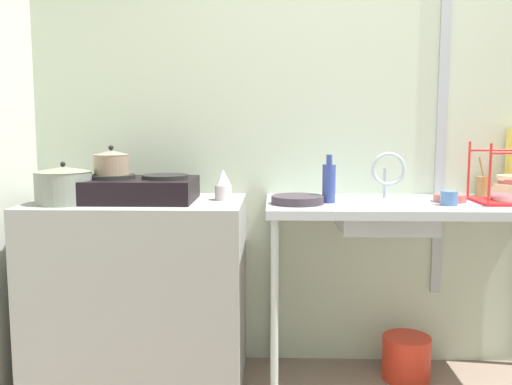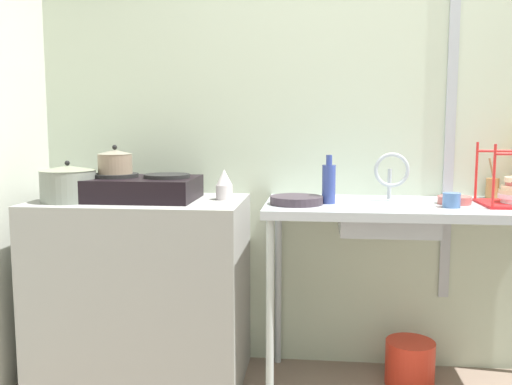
{
  "view_description": "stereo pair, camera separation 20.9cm",
  "coord_description": "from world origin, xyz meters",
  "px_view_note": "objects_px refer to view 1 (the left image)",
  "views": [
    {
      "loc": [
        -0.58,
        -1.44,
        1.28
      ],
      "look_at": [
        -0.66,
        1.2,
        0.96
      ],
      "focal_mm": 39.09,
      "sensor_mm": 36.0,
      "label": 1
    },
    {
      "loc": [
        -0.37,
        -1.43,
        1.28
      ],
      "look_at": [
        -0.66,
        1.2,
        0.96
      ],
      "focal_mm": 39.09,
      "sensor_mm": 36.0,
      "label": 2
    }
  ],
  "objects_px": {
    "frying_pan": "(298,200)",
    "bucket_on_floor": "(406,358)",
    "stove": "(139,189)",
    "faucet": "(388,171)",
    "percolator": "(223,185)",
    "bottle_by_sink": "(329,182)",
    "small_bowl_on_drainboard": "(450,198)",
    "utensil_jar": "(482,186)",
    "pot_on_left_burner": "(111,162)",
    "pot_beside_stove": "(64,185)",
    "cup_by_rack": "(449,198)",
    "sink_basin": "(385,217)"
  },
  "relations": [
    {
      "from": "percolator",
      "to": "bottle_by_sink",
      "type": "relative_size",
      "value": 0.66
    },
    {
      "from": "small_bowl_on_drainboard",
      "to": "faucet",
      "type": "bearing_deg",
      "value": 164.2
    },
    {
      "from": "faucet",
      "to": "cup_by_rack",
      "type": "relative_size",
      "value": 3.02
    },
    {
      "from": "small_bowl_on_drainboard",
      "to": "frying_pan",
      "type": "bearing_deg",
      "value": -173.07
    },
    {
      "from": "percolator",
      "to": "cup_by_rack",
      "type": "bearing_deg",
      "value": -7.87
    },
    {
      "from": "sink_basin",
      "to": "utensil_jar",
      "type": "xyz_separation_m",
      "value": [
        0.55,
        0.28,
        0.12
      ]
    },
    {
      "from": "frying_pan",
      "to": "small_bowl_on_drainboard",
      "type": "distance_m",
      "value": 0.73
    },
    {
      "from": "sink_basin",
      "to": "cup_by_rack",
      "type": "xyz_separation_m",
      "value": [
        0.27,
        -0.06,
        0.1
      ]
    },
    {
      "from": "faucet",
      "to": "frying_pan",
      "type": "distance_m",
      "value": 0.5
    },
    {
      "from": "frying_pan",
      "to": "bucket_on_floor",
      "type": "relative_size",
      "value": 1.02
    },
    {
      "from": "frying_pan",
      "to": "cup_by_rack",
      "type": "distance_m",
      "value": 0.69
    },
    {
      "from": "pot_on_left_burner",
      "to": "bucket_on_floor",
      "type": "distance_m",
      "value": 1.76
    },
    {
      "from": "pot_beside_stove",
      "to": "cup_by_rack",
      "type": "relative_size",
      "value": 3.41
    },
    {
      "from": "percolator",
      "to": "bucket_on_floor",
      "type": "bearing_deg",
      "value": 1.57
    },
    {
      "from": "stove",
      "to": "percolator",
      "type": "relative_size",
      "value": 3.59
    },
    {
      "from": "stove",
      "to": "faucet",
      "type": "relative_size",
      "value": 2.3
    },
    {
      "from": "frying_pan",
      "to": "cup_by_rack",
      "type": "relative_size",
      "value": 3.17
    },
    {
      "from": "faucet",
      "to": "pot_on_left_burner",
      "type": "bearing_deg",
      "value": -175.86
    },
    {
      "from": "pot_beside_stove",
      "to": "frying_pan",
      "type": "bearing_deg",
      "value": 1.74
    },
    {
      "from": "percolator",
      "to": "small_bowl_on_drainboard",
      "type": "bearing_deg",
      "value": -1.56
    },
    {
      "from": "percolator",
      "to": "sink_basin",
      "type": "distance_m",
      "value": 0.79
    },
    {
      "from": "pot_on_left_burner",
      "to": "bottle_by_sink",
      "type": "height_order",
      "value": "pot_on_left_burner"
    },
    {
      "from": "bucket_on_floor",
      "to": "bottle_by_sink",
      "type": "bearing_deg",
      "value": -166.16
    },
    {
      "from": "stove",
      "to": "cup_by_rack",
      "type": "bearing_deg",
      "value": -3.85
    },
    {
      "from": "bottle_by_sink",
      "to": "bucket_on_floor",
      "type": "relative_size",
      "value": 0.94
    },
    {
      "from": "pot_beside_stove",
      "to": "utensil_jar",
      "type": "relative_size",
      "value": 1.32
    },
    {
      "from": "stove",
      "to": "small_bowl_on_drainboard",
      "type": "xyz_separation_m",
      "value": [
        1.49,
        0.02,
        -0.04
      ]
    },
    {
      "from": "cup_by_rack",
      "to": "utensil_jar",
      "type": "relative_size",
      "value": 0.39
    },
    {
      "from": "sink_basin",
      "to": "bottle_by_sink",
      "type": "distance_m",
      "value": 0.31
    },
    {
      "from": "frying_pan",
      "to": "percolator",
      "type": "bearing_deg",
      "value": 161.71
    },
    {
      "from": "pot_on_left_burner",
      "to": "faucet",
      "type": "bearing_deg",
      "value": 4.14
    },
    {
      "from": "percolator",
      "to": "frying_pan",
      "type": "relative_size",
      "value": 0.61
    },
    {
      "from": "utensil_jar",
      "to": "cup_by_rack",
      "type": "bearing_deg",
      "value": -128.67
    },
    {
      "from": "sink_basin",
      "to": "bucket_on_floor",
      "type": "distance_m",
      "value": 0.76
    },
    {
      "from": "utensil_jar",
      "to": "faucet",
      "type": "bearing_deg",
      "value": -163.74
    },
    {
      "from": "frying_pan",
      "to": "bucket_on_floor",
      "type": "bearing_deg",
      "value": 14.3
    },
    {
      "from": "pot_on_left_burner",
      "to": "small_bowl_on_drainboard",
      "type": "xyz_separation_m",
      "value": [
        1.62,
        0.02,
        -0.17
      ]
    },
    {
      "from": "frying_pan",
      "to": "cup_by_rack",
      "type": "xyz_separation_m",
      "value": [
        0.69,
        -0.03,
        0.01
      ]
    },
    {
      "from": "pot_on_left_burner",
      "to": "faucet",
      "type": "relative_size",
      "value": 0.72
    },
    {
      "from": "pot_beside_stove",
      "to": "sink_basin",
      "type": "bearing_deg",
      "value": 2.64
    },
    {
      "from": "bottle_by_sink",
      "to": "frying_pan",
      "type": "bearing_deg",
      "value": -164.45
    },
    {
      "from": "pot_beside_stove",
      "to": "cup_by_rack",
      "type": "distance_m",
      "value": 1.77
    },
    {
      "from": "bottle_by_sink",
      "to": "utensil_jar",
      "type": "relative_size",
      "value": 1.13
    },
    {
      "from": "stove",
      "to": "sink_basin",
      "type": "height_order",
      "value": "stove"
    },
    {
      "from": "bucket_on_floor",
      "to": "pot_beside_stove",
      "type": "bearing_deg",
      "value": -173.89
    },
    {
      "from": "utensil_jar",
      "to": "small_bowl_on_drainboard",
      "type": "bearing_deg",
      "value": -135.77
    },
    {
      "from": "utensil_jar",
      "to": "pot_on_left_burner",
      "type": "bearing_deg",
      "value": -172.41
    },
    {
      "from": "frying_pan",
      "to": "cup_by_rack",
      "type": "height_order",
      "value": "cup_by_rack"
    },
    {
      "from": "cup_by_rack",
      "to": "bottle_by_sink",
      "type": "bearing_deg",
      "value": 172.85
    },
    {
      "from": "percolator",
      "to": "pot_beside_stove",
      "type": "bearing_deg",
      "value": -168.28
    }
  ]
}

